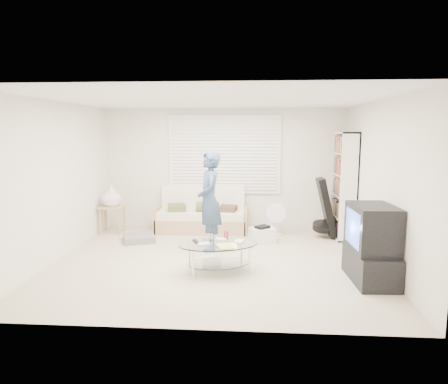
# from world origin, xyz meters

# --- Properties ---
(ground) EXTENTS (5.00, 5.00, 0.00)m
(ground) POSITION_xyz_m (0.00, 0.00, 0.00)
(ground) COLOR #C2B197
(ground) RESTS_ON ground
(room_shell) EXTENTS (5.02, 4.52, 2.51)m
(room_shell) POSITION_xyz_m (0.00, 0.48, 1.63)
(room_shell) COLOR silver
(room_shell) RESTS_ON ground
(window_blinds) EXTENTS (2.32, 0.08, 1.62)m
(window_blinds) POSITION_xyz_m (0.00, 2.20, 1.55)
(window_blinds) COLOR silver
(window_blinds) RESTS_ON ground
(futon_sofa) EXTENTS (1.86, 0.75, 0.91)m
(futon_sofa) POSITION_xyz_m (-0.44, 1.87, 0.30)
(futon_sofa) COLOR tan
(futon_sofa) RESTS_ON ground
(grey_floor_pillow) EXTENTS (0.71, 0.71, 0.12)m
(grey_floor_pillow) POSITION_xyz_m (-1.52, 1.01, 0.06)
(grey_floor_pillow) COLOR #5F5E62
(grey_floor_pillow) RESTS_ON ground
(side_table) EXTENTS (0.48, 0.39, 0.96)m
(side_table) POSITION_xyz_m (-2.22, 1.60, 0.71)
(side_table) COLOR tan
(side_table) RESTS_ON ground
(bookshelf) EXTENTS (0.32, 0.85, 2.02)m
(bookshelf) POSITION_xyz_m (2.32, 1.59, 1.01)
(bookshelf) COLOR white
(bookshelf) RESTS_ON ground
(guitar_case) EXTENTS (0.45, 0.42, 1.13)m
(guitar_case) POSITION_xyz_m (1.99, 1.52, 0.51)
(guitar_case) COLOR black
(guitar_case) RESTS_ON ground
(floor_fan) EXTENTS (0.39, 0.26, 0.65)m
(floor_fan) POSITION_xyz_m (1.05, 1.63, 0.38)
(floor_fan) COLOR white
(floor_fan) RESTS_ON ground
(storage_bin) EXTENTS (0.52, 0.43, 0.31)m
(storage_bin) POSITION_xyz_m (0.78, 1.11, 0.14)
(storage_bin) COLOR white
(storage_bin) RESTS_ON ground
(tv_unit) EXTENTS (0.57, 0.99, 1.06)m
(tv_unit) POSITION_xyz_m (2.20, -0.73, 0.51)
(tv_unit) COLOR black
(tv_unit) RESTS_ON ground
(coffee_table) EXTENTS (1.32, 1.03, 0.55)m
(coffee_table) POSITION_xyz_m (0.10, -0.51, 0.35)
(coffee_table) COLOR silver
(coffee_table) RESTS_ON ground
(standing_person) EXTENTS (0.51, 0.68, 1.71)m
(standing_person) POSITION_xyz_m (-0.15, 0.58, 0.86)
(standing_person) COLOR #2D4862
(standing_person) RESTS_ON ground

